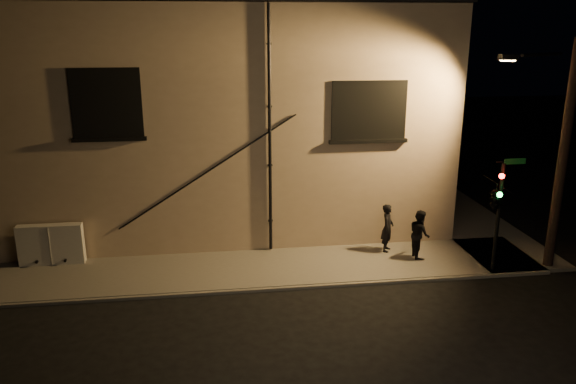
{
  "coord_description": "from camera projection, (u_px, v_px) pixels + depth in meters",
  "views": [
    {
      "loc": [
        -3.71,
        -15.5,
        7.76
      ],
      "look_at": [
        -1.34,
        1.8,
        2.57
      ],
      "focal_mm": 35.0,
      "sensor_mm": 36.0,
      "label": 1
    }
  ],
  "objects": [
    {
      "name": "building",
      "position": [
        228.0,
        106.0,
        24.31
      ],
      "size": [
        16.2,
        12.23,
        8.8
      ],
      "color": "tan",
      "rests_on": "ground"
    },
    {
      "name": "pedestrian_a",
      "position": [
        387.0,
        228.0,
        19.61
      ],
      "size": [
        0.64,
        0.74,
        1.71
      ],
      "primitive_type": "imported",
      "rotation": [
        0.0,
        0.0,
        1.12
      ],
      "color": "black",
      "rests_on": "sidewalk"
    },
    {
      "name": "sidewalk",
      "position": [
        344.0,
        233.0,
        21.73
      ],
      "size": [
        21.0,
        16.0,
        0.12
      ],
      "color": "#5B5652",
      "rests_on": "ground"
    },
    {
      "name": "ground",
      "position": [
        339.0,
        286.0,
        17.42
      ],
      "size": [
        90.0,
        90.0,
        0.0
      ],
      "primitive_type": "plane",
      "color": "black"
    },
    {
      "name": "traffic_signal",
      "position": [
        496.0,
        197.0,
        17.5
      ],
      "size": [
        1.23,
        2.17,
        3.69
      ],
      "color": "black",
      "rests_on": "sidewalk"
    },
    {
      "name": "utility_cabinet",
      "position": [
        51.0,
        244.0,
        18.56
      ],
      "size": [
        2.08,
        0.35,
        1.37
      ],
      "primitive_type": "cube",
      "color": "#BAB6B1",
      "rests_on": "sidewalk"
    },
    {
      "name": "pedestrian_b",
      "position": [
        420.0,
        234.0,
        19.08
      ],
      "size": [
        0.65,
        0.83,
        1.67
      ],
      "primitive_type": "imported",
      "rotation": [
        0.0,
        0.0,
        1.55
      ],
      "color": "black",
      "rests_on": "sidewalk"
    },
    {
      "name": "streetlamp_pole",
      "position": [
        560.0,
        153.0,
        17.63
      ],
      "size": [
        2.03,
        1.39,
        7.43
      ],
      "color": "black",
      "rests_on": "ground"
    }
  ]
}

